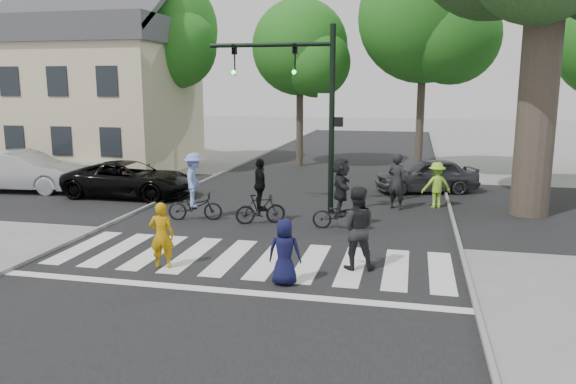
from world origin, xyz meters
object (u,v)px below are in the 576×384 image
cyclist_right (341,198)px  pedestrian_woman (162,235)px  traffic_signal (306,93)px  cyclist_left (195,191)px  car_silver (22,171)px  car_suv (129,179)px  pedestrian_child (285,252)px  cyclist_mid (260,197)px  pedestrian_adult (356,228)px  car_grey (426,175)px

cyclist_right → pedestrian_woman: bearing=-128.4°
traffic_signal → cyclist_left: (-3.14, -1.77, -2.98)m
traffic_signal → car_silver: (-11.60, 1.26, -3.10)m
traffic_signal → car_suv: 7.74m
pedestrian_child → cyclist_left: bearing=-54.7°
cyclist_left → cyclist_mid: cyclist_left is taller
pedestrian_child → pedestrian_woman: bearing=-12.1°
cyclist_left → cyclist_right: cyclist_left is taller
traffic_signal → pedestrian_adult: traffic_signal is taller
cyclist_mid → car_suv: 6.59m
pedestrian_woman → car_grey: pedestrian_woman is taller
cyclist_right → car_suv: size_ratio=0.43×
pedestrian_adult → cyclist_left: cyclist_left is taller
pedestrian_child → cyclist_left: cyclist_left is taller
pedestrian_adult → cyclist_right: bearing=-85.0°
pedestrian_child → pedestrian_adult: (1.34, 1.38, 0.25)m
car_suv → pedestrian_child: bearing=-135.1°
car_suv → cyclist_mid: bearing=-116.2°
traffic_signal → car_silver: 12.07m
pedestrian_child → car_silver: size_ratio=0.29×
cyclist_mid → car_suv: bearing=153.6°
cyclist_mid → car_suv: size_ratio=0.41×
pedestrian_woman → pedestrian_child: 3.02m
pedestrian_adult → cyclist_left: bearing=-41.6°
pedestrian_adult → car_grey: size_ratio=0.49×
traffic_signal → cyclist_left: 4.68m
cyclist_right → car_silver: (-13.02, 3.10, -0.13)m
pedestrian_woman → car_suv: 8.89m
cyclist_mid → pedestrian_adult: bearing=-47.9°
pedestrian_child → car_grey: bearing=-108.8°
pedestrian_child → cyclist_right: size_ratio=0.68×
car_silver → cyclist_left: bearing=-114.7°
traffic_signal → cyclist_left: size_ratio=2.84×
cyclist_left → car_grey: size_ratio=0.54×
cyclist_right → car_silver: cyclist_right is taller
cyclist_right → cyclist_mid: bearing=178.4°
cyclist_left → car_grey: 9.51m
cyclist_left → car_suv: 4.80m
car_suv → car_grey: (10.88, 3.41, -0.00)m
pedestrian_adult → cyclist_left: 6.46m
cyclist_right → car_grey: 6.90m
pedestrian_child → car_suv: pedestrian_child is taller
cyclist_mid → cyclist_right: size_ratio=0.95×
traffic_signal → car_grey: size_ratio=1.52×
car_grey → cyclist_left: bearing=-66.2°
cyclist_mid → car_grey: cyclist_mid is taller
pedestrian_child → cyclist_right: (0.54, 4.90, 0.22)m
pedestrian_woman → pedestrian_adult: size_ratio=0.81×
cyclist_mid → car_grey: 8.07m
pedestrian_adult → pedestrian_woman: bearing=4.4°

